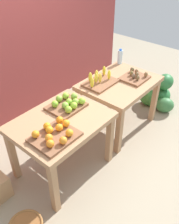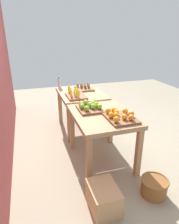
{
  "view_description": "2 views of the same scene",
  "coord_description": "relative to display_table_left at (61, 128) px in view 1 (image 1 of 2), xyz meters",
  "views": [
    {
      "loc": [
        -1.93,
        -1.58,
        2.38
      ],
      "look_at": [
        -0.05,
        0.03,
        0.56
      ],
      "focal_mm": 39.26,
      "sensor_mm": 36.0,
      "label": 1
    },
    {
      "loc": [
        -2.97,
        0.96,
        1.83
      ],
      "look_at": [
        -0.03,
        0.02,
        0.59
      ],
      "focal_mm": 32.23,
      "sensor_mm": 36.0,
      "label": 2
    }
  ],
  "objects": [
    {
      "name": "banana_crate",
      "position": [
        0.89,
        0.17,
        0.15
      ],
      "size": [
        0.44,
        0.32,
        0.17
      ],
      "color": "brown",
      "rests_on": "display_table_right"
    },
    {
      "name": "watermelon_pile",
      "position": [
        2.03,
        -0.22,
        -0.45
      ],
      "size": [
        0.62,
        0.67,
        0.52
      ],
      "color": "#2A6E38",
      "rests_on": "ground_plane"
    },
    {
      "name": "apple_bin",
      "position": [
        0.22,
        0.11,
        0.16
      ],
      "size": [
        0.41,
        0.34,
        0.11
      ],
      "color": "brown",
      "rests_on": "display_table_left"
    },
    {
      "name": "back_wall",
      "position": [
        0.56,
        1.35,
        0.85
      ],
      "size": [
        4.4,
        0.12,
        3.0
      ],
      "primitive_type": "cube",
      "color": "#943837",
      "rests_on": "ground_plane"
    },
    {
      "name": "ground_plane",
      "position": [
        0.56,
        0.0,
        -0.65
      ],
      "size": [
        8.0,
        8.0,
        0.0
      ],
      "primitive_type": "plane",
      "color": "#9E9178"
    },
    {
      "name": "display_table_right",
      "position": [
        1.12,
        0.0,
        0.0
      ],
      "size": [
        1.04,
        0.8,
        0.76
      ],
      "color": "#AA7E56",
      "rests_on": "ground_plane"
    },
    {
      "name": "kiwi_bin",
      "position": [
        1.31,
        -0.12,
        0.14
      ],
      "size": [
        0.36,
        0.32,
        0.1
      ],
      "color": "brown",
      "rests_on": "display_table_right"
    },
    {
      "name": "display_table_left",
      "position": [
        0.0,
        0.0,
        0.0
      ],
      "size": [
        1.04,
        0.8,
        0.76
      ],
      "color": "#AA7E56",
      "rests_on": "ground_plane"
    },
    {
      "name": "water_bottle",
      "position": [
        1.58,
        0.33,
        0.22
      ],
      "size": [
        0.07,
        0.07,
        0.23
      ],
      "color": "silver",
      "rests_on": "display_table_right"
    },
    {
      "name": "orange_bin",
      "position": [
        -0.23,
        -0.16,
        0.15
      ],
      "size": [
        0.44,
        0.37,
        0.11
      ],
      "color": "brown",
      "rests_on": "display_table_left"
    }
  ]
}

